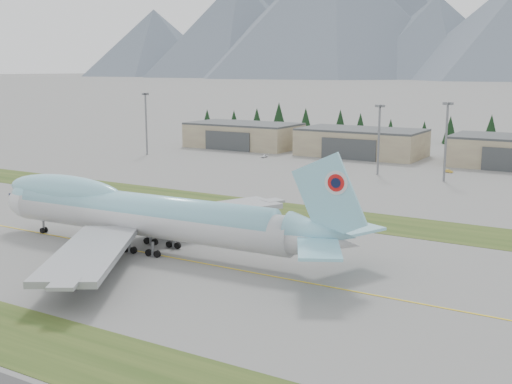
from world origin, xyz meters
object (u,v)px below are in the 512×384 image
Objects in this scene: hangar_left at (244,135)px; hangar_center at (361,142)px; service_vehicle_a at (264,158)px; boeing_747_freighter at (143,214)px; service_vehicle_b at (448,173)px.

hangar_center is at bearing 0.00° from hangar_left.
service_vehicle_a is at bearing -141.32° from hangar_center.
boeing_747_freighter reaches higher than service_vehicle_a.
service_vehicle_b is at bearing -14.49° from hangar_left.
hangar_left is 15.28× the size of service_vehicle_b.
service_vehicle_b is (26.69, 123.41, -7.00)m from boeing_747_freighter.
boeing_747_freighter is 25.54× the size of service_vehicle_b.
service_vehicle_a is 71.22m from service_vehicle_b.
hangar_center is at bearing 92.85° from boeing_747_freighter.
service_vehicle_b is (95.83, -24.76, -5.39)m from hangar_left.
service_vehicle_b is (71.22, -0.43, 0.00)m from service_vehicle_a.
hangar_center is 15.28× the size of service_vehicle_b.
service_vehicle_a reaches higher than service_vehicle_b.
hangar_center is (-14.14, 148.17, -1.61)m from boeing_747_freighter.
hangar_left reaches higher than service_vehicle_a.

